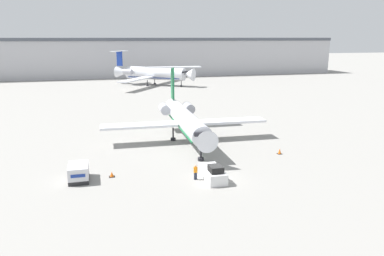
{
  "coord_description": "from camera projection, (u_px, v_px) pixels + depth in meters",
  "views": [
    {
      "loc": [
        -12.83,
        -37.6,
        15.76
      ],
      "look_at": [
        0.0,
        11.38,
        3.44
      ],
      "focal_mm": 35.0,
      "sensor_mm": 36.0,
      "label": 1
    }
  ],
  "objects": [
    {
      "name": "terminal_building",
      "position": [
        125.0,
        57.0,
        153.17
      ],
      "size": [
        180.0,
        16.8,
        15.52
      ],
      "color": "#B2B2B7",
      "rests_on": "ground"
    },
    {
      "name": "ground_plane",
      "position": [
        217.0,
        181.0,
        42.22
      ],
      "size": [
        600.0,
        600.0,
        0.0
      ],
      "primitive_type": "plane",
      "color": "gray"
    },
    {
      "name": "pushback_tug",
      "position": [
        213.0,
        173.0,
        42.35
      ],
      "size": [
        2.04,
        4.81,
        1.99
      ],
      "color": "silver",
      "rests_on": "ground"
    },
    {
      "name": "airplane_parked_far_left",
      "position": [
        153.0,
        73.0,
        125.18
      ],
      "size": [
        26.72,
        33.87,
        11.2
      ],
      "color": "silver",
      "rests_on": "ground"
    },
    {
      "name": "traffic_cone_left",
      "position": [
        112.0,
        174.0,
        43.29
      ],
      "size": [
        0.65,
        0.65,
        0.63
      ],
      "color": "black",
      "rests_on": "ground"
    },
    {
      "name": "worker_near_tug",
      "position": [
        195.0,
        172.0,
        42.35
      ],
      "size": [
        0.4,
        0.25,
        1.76
      ],
      "color": "#232838",
      "rests_on": "ground"
    },
    {
      "name": "luggage_cart",
      "position": [
        79.0,
        172.0,
        42.13
      ],
      "size": [
        2.19,
        3.5,
        1.85
      ],
      "color": "#232326",
      "rests_on": "ground"
    },
    {
      "name": "airplane_main",
      "position": [
        185.0,
        119.0,
        57.75
      ],
      "size": [
        25.78,
        25.48,
        10.65
      ],
      "color": "silver",
      "rests_on": "ground"
    },
    {
      "name": "traffic_cone_right",
      "position": [
        280.0,
        151.0,
        51.78
      ],
      "size": [
        0.62,
        0.62,
        0.77
      ],
      "color": "black",
      "rests_on": "ground"
    }
  ]
}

